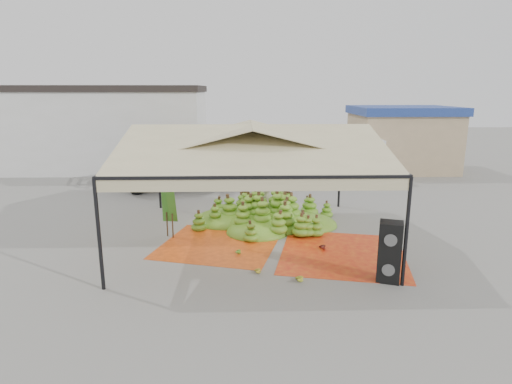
{
  "coord_description": "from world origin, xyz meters",
  "views": [
    {
      "loc": [
        -0.25,
        -14.53,
        5.15
      ],
      "look_at": [
        0.2,
        1.5,
        1.3
      ],
      "focal_mm": 30.0,
      "sensor_mm": 36.0,
      "label": 1
    }
  ],
  "objects_px": {
    "banana_heap": "(268,208)",
    "vendor": "(263,189)",
    "truck_left": "(190,162)",
    "speaker_stack": "(390,252)",
    "truck_right": "(324,155)"
  },
  "relations": [
    {
      "from": "banana_heap",
      "to": "truck_right",
      "type": "distance_m",
      "value": 9.26
    },
    {
      "from": "speaker_stack",
      "to": "banana_heap",
      "type": "bearing_deg",
      "value": 139.47
    },
    {
      "from": "banana_heap",
      "to": "truck_right",
      "type": "xyz_separation_m",
      "value": [
        3.75,
        8.42,
        0.85
      ]
    },
    {
      "from": "banana_heap",
      "to": "speaker_stack",
      "type": "height_order",
      "value": "speaker_stack"
    },
    {
      "from": "truck_left",
      "to": "vendor",
      "type": "bearing_deg",
      "value": -67.56
    },
    {
      "from": "banana_heap",
      "to": "truck_left",
      "type": "bearing_deg",
      "value": 119.79
    },
    {
      "from": "truck_left",
      "to": "banana_heap",
      "type": "bearing_deg",
      "value": -75.07
    },
    {
      "from": "banana_heap",
      "to": "vendor",
      "type": "distance_m",
      "value": 1.82
    },
    {
      "from": "vendor",
      "to": "speaker_stack",
      "type": "bearing_deg",
      "value": 119.68
    },
    {
      "from": "speaker_stack",
      "to": "truck_left",
      "type": "xyz_separation_m",
      "value": [
        -6.86,
        11.9,
        0.52
      ]
    },
    {
      "from": "vendor",
      "to": "truck_right",
      "type": "bearing_deg",
      "value": -114.55
    },
    {
      "from": "banana_heap",
      "to": "vendor",
      "type": "bearing_deg",
      "value": 93.22
    },
    {
      "from": "truck_left",
      "to": "speaker_stack",
      "type": "bearing_deg",
      "value": -74.9
    },
    {
      "from": "truck_right",
      "to": "banana_heap",
      "type": "bearing_deg",
      "value": -113.13
    },
    {
      "from": "speaker_stack",
      "to": "truck_right",
      "type": "bearing_deg",
      "value": 106.35
    }
  ]
}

